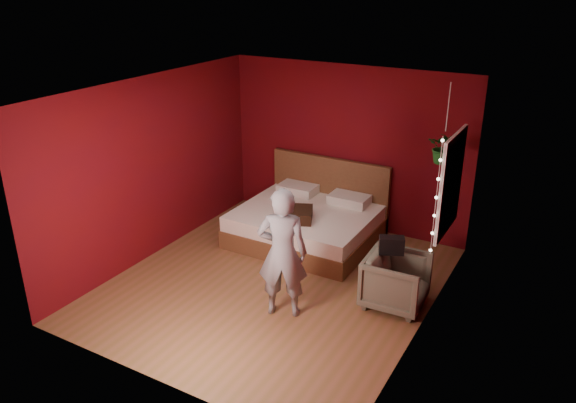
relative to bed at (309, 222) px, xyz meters
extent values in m
plane|color=brown|center=(0.24, -1.43, -0.29)|extent=(4.50, 4.50, 0.00)
cube|color=#5B090A|center=(0.24, 0.83, 1.01)|extent=(4.00, 0.02, 2.60)
cube|color=#5B090A|center=(0.24, -3.69, 1.01)|extent=(4.00, 0.02, 2.60)
cube|color=#5B090A|center=(-1.77, -1.43, 1.01)|extent=(0.02, 4.50, 2.60)
cube|color=#5B090A|center=(2.25, -1.43, 1.01)|extent=(0.02, 4.50, 2.60)
cube|color=silver|center=(0.24, -1.43, 2.32)|extent=(4.00, 4.50, 0.02)
cube|color=white|center=(2.21, -0.53, 1.21)|extent=(0.04, 0.97, 1.27)
cube|color=black|center=(2.19, -0.53, 1.21)|extent=(0.02, 0.85, 1.15)
cube|color=white|center=(2.19, -0.53, 1.21)|extent=(0.03, 0.05, 1.15)
cube|color=white|center=(2.19, -0.53, 1.21)|extent=(0.03, 0.85, 0.05)
cylinder|color=silver|center=(2.18, -1.05, 1.21)|extent=(0.01, 0.01, 1.45)
sphere|color=#FFF2CC|center=(2.18, -1.05, 0.53)|extent=(0.04, 0.04, 0.04)
sphere|color=#FFF2CC|center=(2.18, -1.05, 0.76)|extent=(0.04, 0.04, 0.04)
sphere|color=#FFF2CC|center=(2.18, -1.05, 0.98)|extent=(0.04, 0.04, 0.04)
sphere|color=#FFF2CC|center=(2.18, -1.05, 1.21)|extent=(0.04, 0.04, 0.04)
sphere|color=#FFF2CC|center=(2.18, -1.05, 1.43)|extent=(0.04, 0.04, 0.04)
sphere|color=#FFF2CC|center=(2.18, -1.05, 1.66)|extent=(0.04, 0.04, 0.04)
sphere|color=#FFF2CC|center=(2.18, -1.05, 1.88)|extent=(0.04, 0.04, 0.04)
cube|color=brown|center=(0.00, -0.10, -0.15)|extent=(2.04, 1.73, 0.29)
cube|color=white|center=(0.00, -0.10, 0.11)|extent=(2.00, 1.70, 0.22)
cube|color=brown|center=(0.00, 0.73, 0.27)|extent=(2.04, 0.08, 1.12)
cube|color=silver|center=(-0.46, 0.49, 0.29)|extent=(0.61, 0.39, 0.14)
cube|color=silver|center=(0.46, 0.49, 0.29)|extent=(0.61, 0.39, 0.14)
imported|color=gray|center=(0.67, -1.97, 0.53)|extent=(0.70, 0.59, 1.64)
imported|color=#656550|center=(1.81, -1.13, 0.05)|extent=(0.78, 0.76, 0.68)
cube|color=black|center=(1.70, -1.08, 0.50)|extent=(0.34, 0.26, 0.22)
cube|color=black|center=(0.03, -0.46, 0.30)|extent=(0.62, 0.62, 0.17)
cylinder|color=silver|center=(1.92, 0.11, 1.99)|extent=(0.01, 0.01, 0.63)
imported|color=#1B5F1B|center=(1.92, 0.11, 1.46)|extent=(0.41, 0.36, 0.44)
camera|label=1|loc=(3.62, -7.04, 3.61)|focal=35.00mm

